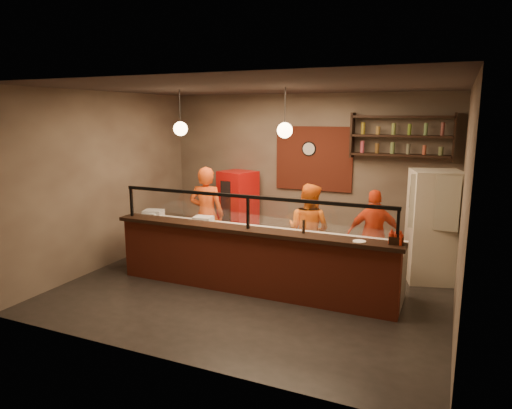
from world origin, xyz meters
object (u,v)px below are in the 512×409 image
at_px(red_cooler, 238,208).
at_px(pizza_dough, 302,238).
at_px(fridge, 433,226).
at_px(pepper_mill, 304,227).
at_px(cook_right, 374,235).
at_px(wall_clock, 309,149).
at_px(condiment_caddy, 396,240).
at_px(cook_left, 207,214).
at_px(cook_mid, 309,230).

distance_m(red_cooler, pizza_dough, 2.98).
relative_size(fridge, pepper_mill, 9.38).
distance_m(cook_right, fridge, 0.98).
xyz_separation_m(wall_clock, condiment_caddy, (2.10, -2.71, -0.99)).
distance_m(cook_left, red_cooler, 1.28).
height_order(cook_right, pizza_dough, cook_right).
xyz_separation_m(cook_right, red_cooler, (-3.05, 0.95, 0.03)).
distance_m(fridge, red_cooler, 4.03).
bearing_deg(condiment_caddy, cook_right, 109.75).
distance_m(cook_right, pizza_dough, 1.46).
xyz_separation_m(wall_clock, cook_left, (-1.51, -1.59, -1.18)).
distance_m(cook_mid, pizza_dough, 0.80).
distance_m(cook_mid, pepper_mill, 1.15).
relative_size(cook_mid, pepper_mill, 8.14).
relative_size(wall_clock, cook_left, 0.16).
distance_m(cook_mid, red_cooler, 2.38).
bearing_deg(condiment_caddy, wall_clock, 127.77).
bearing_deg(wall_clock, pepper_mill, -73.96).
bearing_deg(cook_left, condiment_caddy, 152.60).
relative_size(cook_mid, cook_right, 1.06).
xyz_separation_m(wall_clock, fridge, (2.50, -0.96, -1.16)).
bearing_deg(pepper_mill, red_cooler, 133.41).
xyz_separation_m(red_cooler, condiment_caddy, (3.57, -2.40, 0.31)).
height_order(cook_mid, pepper_mill, cook_mid).
bearing_deg(cook_left, pepper_mill, 144.30).
bearing_deg(wall_clock, fridge, -20.91).
bearing_deg(cook_right, wall_clock, -54.14).
relative_size(cook_mid, pizza_dough, 3.61).
relative_size(wall_clock, cook_mid, 0.18).
bearing_deg(wall_clock, cook_right, -38.63).
bearing_deg(cook_right, pepper_mill, 44.70).
bearing_deg(cook_mid, cook_left, 12.29).
relative_size(pizza_dough, condiment_caddy, 2.31).
distance_m(cook_left, fridge, 4.06).
height_order(wall_clock, cook_right, wall_clock).
height_order(cook_left, condiment_caddy, cook_left).
bearing_deg(pizza_dough, pepper_mill, -69.10).
distance_m(wall_clock, cook_mid, 2.12).
bearing_deg(fridge, red_cooler, 154.77).
bearing_deg(condiment_caddy, red_cooler, 146.10).
bearing_deg(fridge, condiment_caddy, -118.84).
bearing_deg(pizza_dough, condiment_caddy, -12.51).
xyz_separation_m(fridge, condiment_caddy, (-0.40, -1.75, 0.17)).
bearing_deg(cook_left, red_cooler, -101.91).
height_order(fridge, red_cooler, fridge).
relative_size(cook_right, condiment_caddy, 7.87).
height_order(cook_mid, pizza_dough, cook_mid).
bearing_deg(pizza_dough, cook_left, 159.68).
height_order(cook_right, condiment_caddy, cook_right).
bearing_deg(red_cooler, pizza_dough, -25.07).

